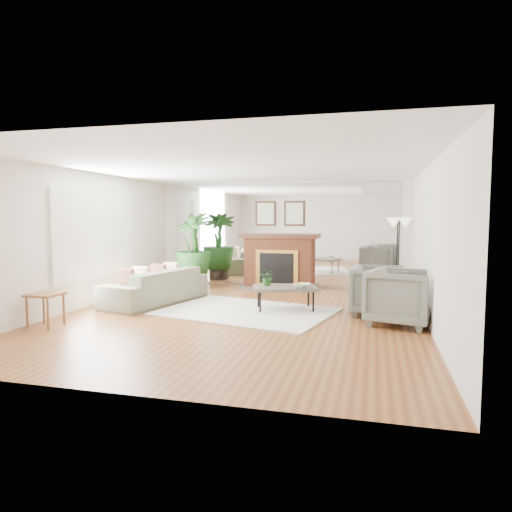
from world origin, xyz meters
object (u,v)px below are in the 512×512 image
(side_table, at_px, (45,299))
(armchair_front, at_px, (401,297))
(coffee_table, at_px, (285,288))
(fireplace, at_px, (278,260))
(sofa, at_px, (156,286))
(floor_lamp, at_px, (399,229))
(potted_ficus, at_px, (193,248))
(armchair_back, at_px, (377,290))

(side_table, bearing_deg, armchair_front, 15.90)
(coffee_table, bearing_deg, fireplace, 104.25)
(sofa, height_order, armchair_front, armchair_front)
(sofa, bearing_deg, side_table, -4.95)
(sofa, bearing_deg, floor_lamp, 130.85)
(sofa, height_order, potted_ficus, potted_ficus)
(armchair_back, bearing_deg, sofa, 88.97)
(armchair_front, relative_size, floor_lamp, 0.58)
(sofa, xyz_separation_m, floor_lamp, (4.61, 2.35, 1.08))
(side_table, relative_size, floor_lamp, 0.31)
(potted_ficus, bearing_deg, armchair_front, -28.95)
(fireplace, xyz_separation_m, armchair_front, (2.60, -3.18, -0.22))
(coffee_table, xyz_separation_m, potted_ficus, (-2.53, 1.90, 0.54))
(coffee_table, relative_size, potted_ficus, 0.71)
(coffee_table, distance_m, side_table, 3.91)
(armchair_back, bearing_deg, side_table, 112.83)
(fireplace, height_order, floor_lamp, fireplace)
(armchair_back, height_order, floor_lamp, floor_lamp)
(armchair_front, bearing_deg, sofa, 96.31)
(armchair_front, height_order, potted_ficus, potted_ficus)
(coffee_table, distance_m, potted_ficus, 3.21)
(side_table, xyz_separation_m, floor_lamp, (5.35, 4.52, 0.98))
(armchair_front, bearing_deg, side_table, 120.72)
(sofa, height_order, floor_lamp, floor_lamp)
(fireplace, xyz_separation_m, sofa, (-1.91, -2.51, -0.33))
(armchair_front, relative_size, side_table, 1.86)
(fireplace, distance_m, sofa, 3.17)
(sofa, xyz_separation_m, potted_ficus, (0.04, 1.80, 0.62))
(armchair_back, bearing_deg, armchair_front, -153.95)
(floor_lamp, bearing_deg, coffee_table, -129.76)
(sofa, bearing_deg, armchair_back, 103.99)
(fireplace, height_order, armchair_front, fireplace)
(fireplace, xyz_separation_m, armchair_back, (2.25, -2.50, -0.24))
(fireplace, bearing_deg, armchair_back, -48.01)
(armchair_back, bearing_deg, fireplace, 40.84)
(armchair_back, height_order, side_table, armchair_back)
(side_table, bearing_deg, sofa, 71.19)
(armchair_front, height_order, floor_lamp, floor_lamp)
(coffee_table, distance_m, armchair_front, 2.02)
(armchair_back, bearing_deg, coffee_table, 92.83)
(armchair_front, xyz_separation_m, floor_lamp, (0.10, 3.02, 0.98))
(coffee_table, xyz_separation_m, armchair_front, (1.94, -0.57, 0.03))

